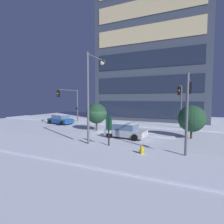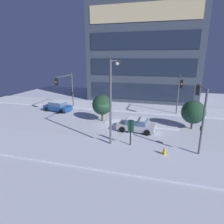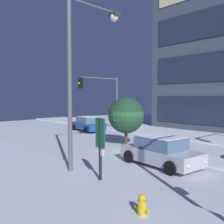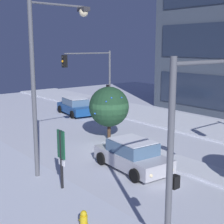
{
  "view_description": "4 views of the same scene",
  "coord_description": "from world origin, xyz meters",
  "px_view_note": "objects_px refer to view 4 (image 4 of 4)",
  "views": [
    {
      "loc": [
        10.25,
        -19.35,
        4.07
      ],
      "look_at": [
        1.91,
        -1.42,
        2.6
      ],
      "focal_mm": 28.86,
      "sensor_mm": 36.0,
      "label": 1
    },
    {
      "loc": [
        6.36,
        -22.33,
        8.21
      ],
      "look_at": [
        0.34,
        -0.09,
        1.49
      ],
      "focal_mm": 30.44,
      "sensor_mm": 36.0,
      "label": 2
    },
    {
      "loc": [
        11.5,
        -12.4,
        3.49
      ],
      "look_at": [
        -1.68,
        -0.43,
        2.45
      ],
      "focal_mm": 40.48,
      "sensor_mm": 36.0,
      "label": 3
    },
    {
      "loc": [
        15.25,
        -12.65,
        6.06
      ],
      "look_at": [
        -1.1,
        0.68,
        1.82
      ],
      "focal_mm": 53.19,
      "sensor_mm": 36.0,
      "label": 4
    }
  ],
  "objects_px": {
    "traffic_light_corner_far_left": "(92,71)",
    "street_lamp_arched": "(49,65)",
    "car_near": "(132,155)",
    "traffic_light_corner_near_right": "(212,117)",
    "parking_info_sign": "(61,153)",
    "car_far": "(75,107)",
    "fire_hydrant": "(84,221)",
    "decorated_tree_right_of_median": "(109,107)"
  },
  "relations": [
    {
      "from": "car_far",
      "to": "fire_hydrant",
      "type": "height_order",
      "value": "car_far"
    },
    {
      "from": "street_lamp_arched",
      "to": "fire_hydrant",
      "type": "height_order",
      "value": "street_lamp_arched"
    },
    {
      "from": "car_near",
      "to": "decorated_tree_right_of_median",
      "type": "relative_size",
      "value": 1.27
    },
    {
      "from": "car_near",
      "to": "fire_hydrant",
      "type": "bearing_deg",
      "value": -53.74
    },
    {
      "from": "traffic_light_corner_far_left",
      "to": "fire_hydrant",
      "type": "bearing_deg",
      "value": 53.38
    },
    {
      "from": "car_far",
      "to": "traffic_light_corner_near_right",
      "type": "height_order",
      "value": "traffic_light_corner_near_right"
    },
    {
      "from": "traffic_light_corner_far_left",
      "to": "fire_hydrant",
      "type": "relative_size",
      "value": 7.62
    },
    {
      "from": "parking_info_sign",
      "to": "decorated_tree_right_of_median",
      "type": "height_order",
      "value": "decorated_tree_right_of_median"
    },
    {
      "from": "car_near",
      "to": "street_lamp_arched",
      "type": "xyz_separation_m",
      "value": [
        -1.9,
        -3.41,
        4.48
      ]
    },
    {
      "from": "car_near",
      "to": "fire_hydrant",
      "type": "height_order",
      "value": "car_near"
    },
    {
      "from": "fire_hydrant",
      "to": "car_far",
      "type": "bearing_deg",
      "value": 147.79
    },
    {
      "from": "traffic_light_corner_near_right",
      "to": "fire_hydrant",
      "type": "xyz_separation_m",
      "value": [
        -2.86,
        -2.69,
        -3.66
      ]
    },
    {
      "from": "fire_hydrant",
      "to": "parking_info_sign",
      "type": "bearing_deg",
      "value": 161.56
    },
    {
      "from": "car_far",
      "to": "traffic_light_corner_far_left",
      "type": "bearing_deg",
      "value": -133.6
    },
    {
      "from": "decorated_tree_right_of_median",
      "to": "car_near",
      "type": "bearing_deg",
      "value": -26.32
    },
    {
      "from": "traffic_light_corner_far_left",
      "to": "street_lamp_arched",
      "type": "xyz_separation_m",
      "value": [
        9.99,
        -9.51,
        1.28
      ]
    },
    {
      "from": "car_near",
      "to": "street_lamp_arched",
      "type": "relative_size",
      "value": 0.55
    },
    {
      "from": "car_near",
      "to": "traffic_light_corner_far_left",
      "type": "relative_size",
      "value": 0.79
    },
    {
      "from": "traffic_light_corner_far_left",
      "to": "street_lamp_arched",
      "type": "distance_m",
      "value": 13.85
    },
    {
      "from": "fire_hydrant",
      "to": "traffic_light_corner_far_left",
      "type": "bearing_deg",
      "value": 143.38
    },
    {
      "from": "parking_info_sign",
      "to": "car_far",
      "type": "bearing_deg",
      "value": 56.76
    },
    {
      "from": "car_near",
      "to": "car_far",
      "type": "xyz_separation_m",
      "value": [
        -13.11,
        5.16,
        0.0
      ]
    },
    {
      "from": "traffic_light_corner_near_right",
      "to": "parking_info_sign",
      "type": "bearing_deg",
      "value": 105.39
    },
    {
      "from": "car_far",
      "to": "traffic_light_corner_near_right",
      "type": "distance_m",
      "value": 20.83
    },
    {
      "from": "traffic_light_corner_near_right",
      "to": "street_lamp_arched",
      "type": "distance_m",
      "value": 8.06
    },
    {
      "from": "fire_hydrant",
      "to": "parking_info_sign",
      "type": "xyz_separation_m",
      "value": [
        -3.13,
        1.04,
        1.32
      ]
    },
    {
      "from": "traffic_light_corner_far_left",
      "to": "decorated_tree_right_of_median",
      "type": "xyz_separation_m",
      "value": [
        7.02,
        -3.69,
        -1.72
      ]
    },
    {
      "from": "car_far",
      "to": "parking_info_sign",
      "type": "distance_m",
      "value": 16.07
    },
    {
      "from": "car_near",
      "to": "fire_hydrant",
      "type": "xyz_separation_m",
      "value": [
        3.15,
        -5.09,
        -0.36
      ]
    },
    {
      "from": "car_far",
      "to": "parking_info_sign",
      "type": "xyz_separation_m",
      "value": [
        13.14,
        -9.2,
        0.96
      ]
    },
    {
      "from": "fire_hydrant",
      "to": "decorated_tree_right_of_median",
      "type": "xyz_separation_m",
      "value": [
        -8.03,
        7.5,
        1.84
      ]
    },
    {
      "from": "car_far",
      "to": "street_lamp_arched",
      "type": "distance_m",
      "value": 14.81
    },
    {
      "from": "traffic_light_corner_near_right",
      "to": "street_lamp_arched",
      "type": "xyz_separation_m",
      "value": [
        -7.91,
        -1.02,
        1.18
      ]
    },
    {
      "from": "car_far",
      "to": "car_near",
      "type": "bearing_deg",
      "value": 167.6
    },
    {
      "from": "car_near",
      "to": "fire_hydrant",
      "type": "relative_size",
      "value": 6.0
    },
    {
      "from": "parking_info_sign",
      "to": "street_lamp_arched",
      "type": "bearing_deg",
      "value": 73.71
    },
    {
      "from": "car_near",
      "to": "traffic_light_corner_near_right",
      "type": "distance_m",
      "value": 7.26
    },
    {
      "from": "car_near",
      "to": "street_lamp_arched",
      "type": "distance_m",
      "value": 5.95
    },
    {
      "from": "traffic_light_corner_far_left",
      "to": "decorated_tree_right_of_median",
      "type": "distance_m",
      "value": 8.11
    },
    {
      "from": "decorated_tree_right_of_median",
      "to": "street_lamp_arched",
      "type": "bearing_deg",
      "value": -62.96
    },
    {
      "from": "car_near",
      "to": "fire_hydrant",
      "type": "distance_m",
      "value": 5.99
    },
    {
      "from": "traffic_light_corner_near_right",
      "to": "parking_info_sign",
      "type": "relative_size",
      "value": 2.19
    }
  ]
}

